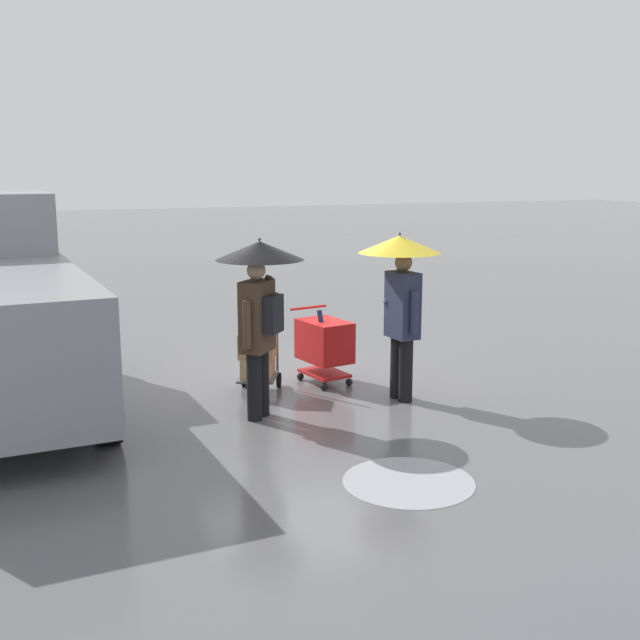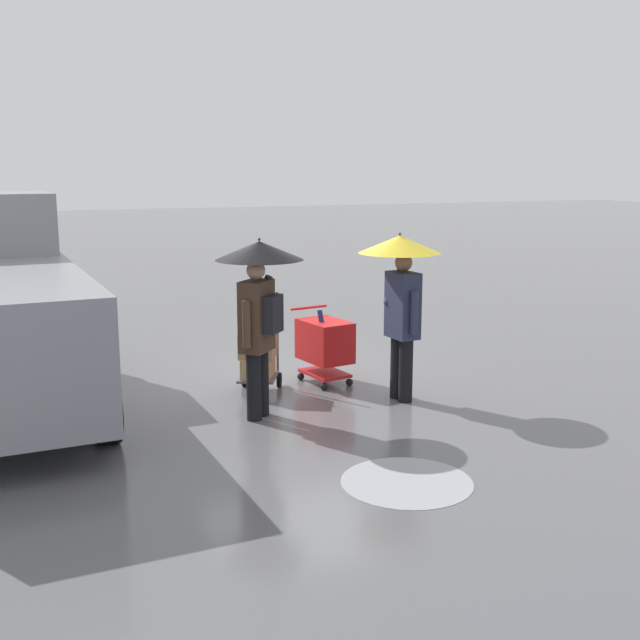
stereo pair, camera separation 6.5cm
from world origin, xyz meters
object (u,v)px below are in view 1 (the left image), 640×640
object	(u,v)px
hand_dolly_boxes	(258,356)
pedestrian_pink_side	(259,288)
pedestrian_black_side	(401,277)
shopping_cart_vendor	(324,343)

from	to	relation	value
hand_dolly_boxes	pedestrian_pink_side	distance (m)	1.47
pedestrian_pink_side	pedestrian_black_side	world-z (taller)	same
shopping_cart_vendor	pedestrian_pink_side	distance (m)	1.94
pedestrian_pink_side	hand_dolly_boxes	bearing A→B (deg)	-105.76
pedestrian_black_side	pedestrian_pink_side	bearing A→B (deg)	1.19
pedestrian_pink_side	pedestrian_black_side	xyz separation A→B (m)	(-1.88, -0.04, 0.01)
pedestrian_pink_side	pedestrian_black_side	bearing A→B (deg)	-178.81
hand_dolly_boxes	pedestrian_pink_side	world-z (taller)	pedestrian_pink_side
shopping_cart_vendor	hand_dolly_boxes	xyz separation A→B (m)	(0.99, 0.10, -0.07)
shopping_cart_vendor	pedestrian_black_side	size ratio (longest dim) A/B	0.49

